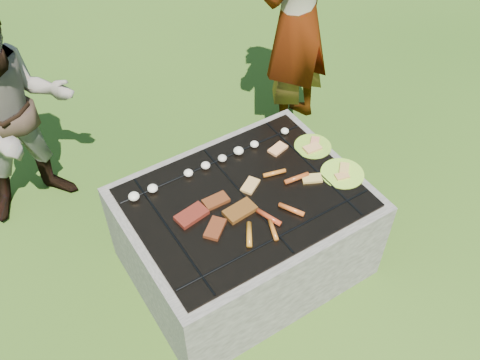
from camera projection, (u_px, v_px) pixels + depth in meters
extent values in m
plane|color=#204310|center=(244.00, 262.00, 3.34)|extent=(60.00, 60.00, 0.00)
cube|color=gray|center=(209.00, 189.00, 3.36)|extent=(1.30, 0.18, 0.60)
cube|color=gray|center=(286.00, 283.00, 2.88)|extent=(1.30, 0.18, 0.60)
cube|color=gray|center=(158.00, 276.00, 2.91)|extent=(0.18, 0.64, 0.60)
cube|color=gray|center=(320.00, 194.00, 3.33)|extent=(0.18, 0.64, 0.60)
cube|color=black|center=(245.00, 239.00, 3.16)|extent=(0.94, 0.64, 0.48)
sphere|color=#FF5914|center=(245.00, 215.00, 3.00)|extent=(0.10, 0.10, 0.10)
cube|color=black|center=(245.00, 198.00, 2.90)|extent=(1.20, 0.90, 0.01)
cylinder|color=black|center=(171.00, 232.00, 2.73)|extent=(0.01, 0.88, 0.01)
cylinder|color=black|center=(245.00, 197.00, 2.89)|extent=(0.01, 0.88, 0.01)
cylinder|color=black|center=(311.00, 165.00, 3.06)|extent=(0.01, 0.88, 0.01)
cylinder|color=black|center=(279.00, 236.00, 2.71)|extent=(1.18, 0.01, 0.01)
cylinder|color=black|center=(215.00, 162.00, 3.08)|extent=(1.18, 0.01, 0.01)
ellipsoid|color=#F0E7CC|center=(134.00, 196.00, 2.87)|extent=(0.06, 0.06, 0.04)
ellipsoid|color=white|center=(153.00, 188.00, 2.91)|extent=(0.06, 0.06, 0.04)
ellipsoid|color=white|center=(188.00, 173.00, 2.99)|extent=(0.05, 0.05, 0.04)
ellipsoid|color=silver|center=(206.00, 165.00, 3.03)|extent=(0.05, 0.05, 0.04)
ellipsoid|color=beige|center=(222.00, 158.00, 3.08)|extent=(0.05, 0.05, 0.04)
ellipsoid|color=white|center=(239.00, 151.00, 3.12)|extent=(0.06, 0.06, 0.04)
ellipsoid|color=silver|center=(254.00, 144.00, 3.16)|extent=(0.05, 0.05, 0.04)
ellipsoid|color=white|center=(285.00, 131.00, 3.24)|extent=(0.05, 0.05, 0.03)
cube|color=#9F2F1C|center=(192.00, 215.00, 2.79)|extent=(0.18, 0.12, 0.02)
cube|color=#96401B|center=(216.00, 201.00, 2.86)|extent=(0.14, 0.08, 0.02)
cube|color=#9D3E1C|center=(215.00, 228.00, 2.73)|extent=(0.16, 0.15, 0.02)
cube|color=#9D571C|center=(240.00, 211.00, 2.81)|extent=(0.18, 0.11, 0.02)
cylinder|color=orange|center=(274.00, 173.00, 3.00)|extent=(0.13, 0.06, 0.02)
cylinder|color=#C94A21|center=(296.00, 178.00, 2.97)|extent=(0.15, 0.04, 0.03)
cylinder|color=#BF451F|center=(269.00, 217.00, 2.78)|extent=(0.07, 0.15, 0.03)
cylinder|color=#DE5924|center=(291.00, 209.00, 2.81)|extent=(0.09, 0.14, 0.03)
cylinder|color=orange|center=(249.00, 235.00, 2.70)|extent=(0.10, 0.14, 0.03)
cylinder|color=orange|center=(273.00, 230.00, 2.72)|extent=(0.07, 0.13, 0.02)
cube|color=tan|center=(250.00, 185.00, 2.94)|extent=(0.14, 0.12, 0.02)
cube|color=tan|center=(312.00, 178.00, 2.98)|extent=(0.13, 0.11, 0.01)
cube|color=#E6BC75|center=(278.00, 149.00, 3.15)|extent=(0.13, 0.09, 0.02)
cylinder|color=#C8DF35|center=(313.00, 147.00, 3.18)|extent=(0.28, 0.28, 0.01)
cube|color=#F2DB7C|center=(312.00, 148.00, 3.15)|extent=(0.11, 0.07, 0.02)
cube|color=#F9B87F|center=(315.00, 141.00, 3.19)|extent=(0.09, 0.09, 0.01)
cylinder|color=#DFF93B|center=(342.00, 174.00, 3.02)|extent=(0.29, 0.29, 0.02)
cube|color=tan|center=(342.00, 176.00, 2.99)|extent=(0.09, 0.06, 0.01)
cube|color=tan|center=(344.00, 168.00, 3.03)|extent=(0.10, 0.10, 0.01)
imported|color=gray|center=(297.00, 20.00, 3.63)|extent=(0.76, 0.63, 1.79)
imported|color=#A39887|center=(17.00, 116.00, 3.18)|extent=(0.72, 0.56, 1.47)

